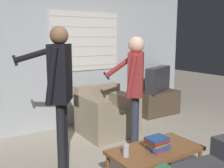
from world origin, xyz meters
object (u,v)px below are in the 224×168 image
(tv, at_px, (158,79))
(spare_remote, at_px, (161,144))
(person_right_standing, at_px, (135,79))
(person_left_standing, at_px, (59,83))
(soda_can, at_px, (126,150))
(book_stack, at_px, (157,143))
(coffee_table, at_px, (155,152))
(armchair_beige, at_px, (106,114))

(tv, bearing_deg, spare_remote, 22.51)
(tv, xyz_separation_m, person_right_standing, (-1.47, -1.12, 0.27))
(person_left_standing, relative_size, soda_can, 13.66)
(person_right_standing, xyz_separation_m, spare_remote, (-0.30, -0.87, -0.58))
(tv, distance_m, person_right_standing, 1.87)
(book_stack, bearing_deg, soda_can, 170.29)
(coffee_table, relative_size, soda_can, 7.89)
(soda_can, bearing_deg, book_stack, -9.71)
(coffee_table, relative_size, tv, 1.14)
(armchair_beige, relative_size, spare_remote, 6.24)
(tv, distance_m, spare_remote, 2.68)
(armchair_beige, bearing_deg, soda_can, 64.92)
(tv, bearing_deg, person_right_standing, 11.45)
(coffee_table, bearing_deg, person_right_standing, 65.41)
(book_stack, height_order, soda_can, book_stack)
(book_stack, bearing_deg, person_left_standing, 129.31)
(tv, xyz_separation_m, person_left_standing, (-2.60, -1.19, 0.34))
(tv, relative_size, book_stack, 3.41)
(person_right_standing, relative_size, spare_remote, 12.18)
(armchair_beige, height_order, person_left_standing, person_left_standing)
(armchair_beige, bearing_deg, book_stack, 76.55)
(person_left_standing, height_order, spare_remote, person_left_standing)
(coffee_table, relative_size, spare_remote, 7.52)
(book_stack, distance_m, spare_remote, 0.15)
(person_left_standing, xyz_separation_m, soda_can, (0.35, -0.81, -0.60))
(coffee_table, height_order, spare_remote, spare_remote)
(coffee_table, distance_m, soda_can, 0.39)
(coffee_table, bearing_deg, spare_remote, 12.22)
(person_right_standing, bearing_deg, soda_can, 179.85)
(tv, height_order, soda_can, tv)
(coffee_table, height_order, person_right_standing, person_right_standing)
(armchair_beige, height_order, soda_can, armchair_beige)
(book_stack, bearing_deg, person_right_standing, 65.66)
(person_left_standing, relative_size, person_right_standing, 1.07)
(person_left_standing, relative_size, book_stack, 6.73)
(spare_remote, bearing_deg, armchair_beige, 110.89)
(person_left_standing, distance_m, person_right_standing, 1.14)
(book_stack, relative_size, soda_can, 2.03)
(armchair_beige, xyz_separation_m, soda_can, (-0.76, -1.63, 0.15))
(person_right_standing, height_order, book_stack, person_right_standing)
(armchair_beige, distance_m, person_left_standing, 1.57)
(armchair_beige, height_order, coffee_table, armchair_beige)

